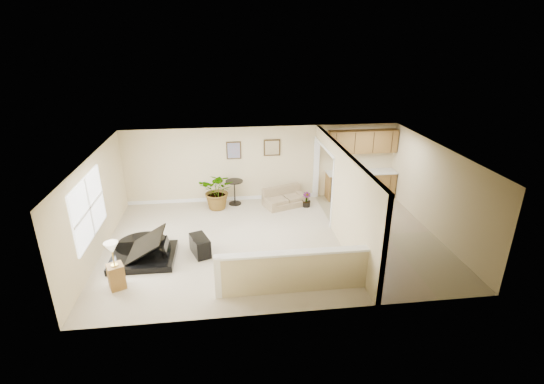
{
  "coord_description": "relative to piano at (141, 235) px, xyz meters",
  "views": [
    {
      "loc": [
        -1.22,
        -9.41,
        5.26
      ],
      "look_at": [
        -0.02,
        0.4,
        1.28
      ],
      "focal_mm": 26.0,
      "sensor_mm": 36.0,
      "label": 1
    }
  ],
  "objects": [
    {
      "name": "loveseat",
      "position": [
        4.05,
        2.8,
        -0.32
      ],
      "size": [
        1.59,
        1.19,
        0.77
      ],
      "rotation": [
        0.0,
        0.0,
        0.34
      ],
      "color": "tan",
      "rests_on": "floor"
    },
    {
      "name": "left_wall",
      "position": [
        -1.1,
        0.43,
        0.64
      ],
      "size": [
        0.04,
        6.0,
        2.5
      ],
      "primitive_type": "cube",
      "color": "beige",
      "rests_on": "floor"
    },
    {
      "name": "piano",
      "position": [
        0.0,
        0.0,
        0.0
      ],
      "size": [
        1.86,
        1.92,
        1.47
      ],
      "rotation": [
        0.0,
        0.0,
        -0.01
      ],
      "color": "black",
      "rests_on": "floor"
    },
    {
      "name": "accent_table",
      "position": [
        2.42,
        3.08,
        -0.09
      ],
      "size": [
        0.57,
        0.57,
        0.82
      ],
      "color": "black",
      "rests_on": "floor"
    },
    {
      "name": "piano_bench",
      "position": [
        1.43,
        -0.03,
        -0.37
      ],
      "size": [
        0.59,
        0.8,
        0.48
      ],
      "primitive_type": "cube",
      "rotation": [
        0.0,
        0.0,
        0.36
      ],
      "color": "black",
      "rests_on": "floor"
    },
    {
      "name": "palm_plant",
      "position": [
        1.9,
        2.79,
        -0.0
      ],
      "size": [
        1.34,
        1.24,
        1.24
      ],
      "color": "black",
      "rests_on": "floor"
    },
    {
      "name": "lamp_stand",
      "position": [
        -0.33,
        -1.26,
        -0.13
      ],
      "size": [
        0.44,
        0.44,
        1.13
      ],
      "color": "olive",
      "rests_on": "floor"
    },
    {
      "name": "interior_partition",
      "position": [
        5.2,
        0.68,
        0.61
      ],
      "size": [
        0.18,
        5.99,
        2.5
      ],
      "color": "beige",
      "rests_on": "floor"
    },
    {
      "name": "left_window",
      "position": [
        -1.08,
        -0.07,
        0.84
      ],
      "size": [
        0.05,
        2.15,
        1.45
      ],
      "primitive_type": "cube",
      "color": "white",
      "rests_on": "left_wall"
    },
    {
      "name": "small_plant",
      "position": [
        4.73,
        2.58,
        -0.4
      ],
      "size": [
        0.32,
        0.32,
        0.49
      ],
      "color": "black",
      "rests_on": "floor"
    },
    {
      "name": "pony_half_wall",
      "position": [
        3.48,
        -1.87,
        -0.09
      ],
      "size": [
        3.42,
        0.22,
        1.0
      ],
      "color": "beige",
      "rests_on": "floor"
    },
    {
      "name": "wall_mirror",
      "position": [
        3.7,
        3.4,
        1.19
      ],
      "size": [
        0.55,
        0.04,
        0.55
      ],
      "color": "#392914",
      "rests_on": "back_wall"
    },
    {
      "name": "kitchen_vinyl",
      "position": [
        6.55,
        0.43,
        -0.61
      ],
      "size": [
        2.7,
        6.0,
        0.01
      ],
      "primitive_type": "cube",
      "color": "gray",
      "rests_on": "floor"
    },
    {
      "name": "back_wall",
      "position": [
        3.4,
        3.43,
        0.64
      ],
      "size": [
        9.0,
        0.04,
        2.5
      ],
      "primitive_type": "cube",
      "color": "beige",
      "rests_on": "floor"
    },
    {
      "name": "ceiling",
      "position": [
        3.4,
        0.43,
        1.89
      ],
      "size": [
        9.0,
        6.0,
        0.04
      ],
      "primitive_type": "cube",
      "color": "white",
      "rests_on": "back_wall"
    },
    {
      "name": "right_wall",
      "position": [
        7.9,
        0.43,
        0.64
      ],
      "size": [
        0.04,
        6.0,
        2.5
      ],
      "primitive_type": "cube",
      "color": "beige",
      "rests_on": "floor"
    },
    {
      "name": "front_wall",
      "position": [
        3.4,
        -2.57,
        0.64
      ],
      "size": [
        9.0,
        0.04,
        2.5
      ],
      "primitive_type": "cube",
      "color": "beige",
      "rests_on": "floor"
    },
    {
      "name": "kitchen_cabinets",
      "position": [
        6.59,
        3.16,
        0.26
      ],
      "size": [
        2.36,
        0.65,
        2.33
      ],
      "color": "olive",
      "rests_on": "floor"
    },
    {
      "name": "wall_art_left",
      "position": [
        2.45,
        3.4,
        1.14
      ],
      "size": [
        0.48,
        0.04,
        0.58
      ],
      "color": "#392914",
      "rests_on": "back_wall"
    },
    {
      "name": "floor",
      "position": [
        3.4,
        0.43,
        -0.61
      ],
      "size": [
        9.0,
        9.0,
        0.0
      ],
      "primitive_type": "plane",
      "color": "#BCAD92",
      "rests_on": "ground"
    }
  ]
}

